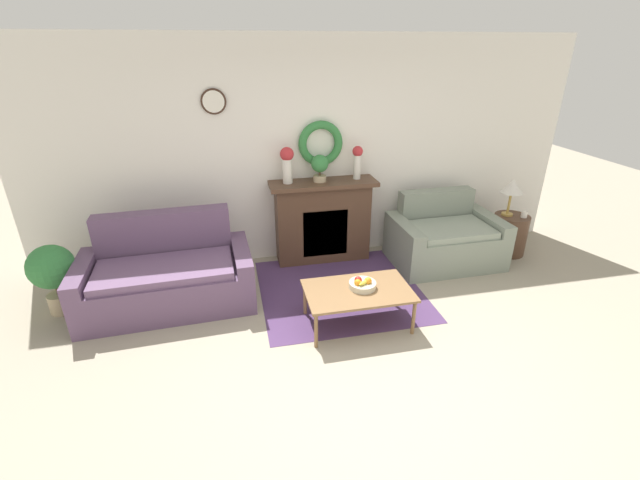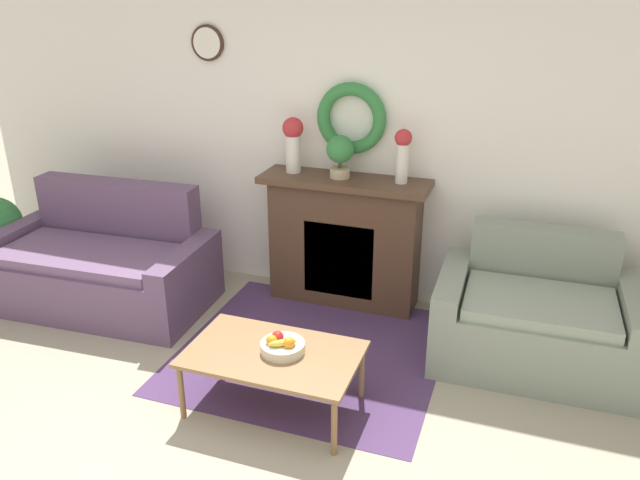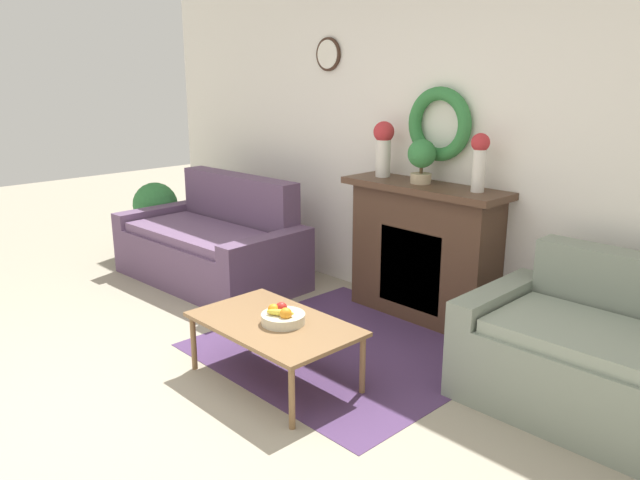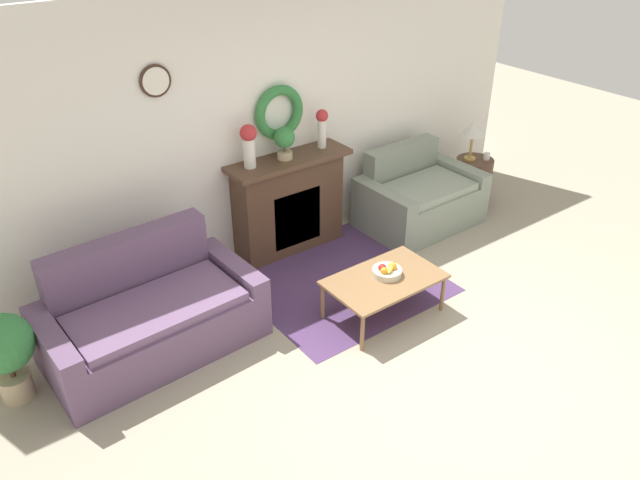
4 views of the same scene
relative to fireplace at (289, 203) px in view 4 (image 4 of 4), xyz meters
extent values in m
plane|color=#9E937F|center=(-0.11, -2.45, -0.53)|extent=(16.00, 16.00, 0.00)
cube|color=#4C335B|center=(0.02, -0.83, -0.53)|extent=(1.80, 1.74, 0.01)
cube|color=white|center=(-0.11, 0.21, 0.82)|extent=(6.80, 0.06, 2.70)
cylinder|color=#382319|center=(-1.21, 0.16, 1.46)|extent=(0.28, 0.02, 0.28)
cylinder|color=white|center=(-1.21, 0.15, 1.46)|extent=(0.24, 0.01, 0.24)
torus|color=#337A3D|center=(0.00, 0.12, 0.95)|extent=(0.54, 0.10, 0.54)
cube|color=#4C3323|center=(0.00, 0.01, -0.03)|extent=(1.17, 0.34, 1.00)
cube|color=black|center=(0.00, -0.15, -0.11)|extent=(0.56, 0.02, 0.60)
cube|color=orange|center=(0.00, -0.16, -0.19)|extent=(0.45, 0.01, 0.33)
cube|color=#4C3323|center=(0.00, -0.03, 0.50)|extent=(1.31, 0.41, 0.05)
cube|color=#604766|center=(-1.84, -0.81, -0.32)|extent=(1.45, 0.79, 0.43)
cube|color=#604766|center=(-1.86, -0.35, -0.07)|extent=(1.43, 0.27, 0.93)
cube|color=#604766|center=(-2.64, -0.75, -0.25)|extent=(0.21, 0.93, 0.57)
cube|color=#604766|center=(-1.05, -0.67, -0.25)|extent=(0.21, 0.93, 0.57)
cube|color=#6A4E70|center=(-1.84, -0.81, -0.06)|extent=(1.39, 0.73, 0.08)
cube|color=gray|center=(1.50, -0.54, -0.30)|extent=(1.00, 0.71, 0.45)
cube|color=gray|center=(1.49, -0.09, -0.10)|extent=(0.99, 0.21, 0.86)
cube|color=gray|center=(0.92, -0.45, -0.23)|extent=(0.19, 0.89, 0.59)
cube|color=gray|center=(2.08, -0.43, -0.23)|extent=(0.19, 0.89, 0.59)
cube|color=gray|center=(1.50, -0.54, -0.04)|extent=(0.96, 0.66, 0.08)
cube|color=olive|center=(0.02, -1.49, -0.15)|extent=(1.04, 0.64, 0.03)
cylinder|color=olive|center=(-0.46, -1.77, -0.35)|extent=(0.04, 0.04, 0.37)
cylinder|color=olive|center=(0.50, -1.77, -0.35)|extent=(0.04, 0.04, 0.37)
cylinder|color=olive|center=(-0.46, -1.21, -0.35)|extent=(0.04, 0.04, 0.37)
cylinder|color=olive|center=(0.50, -1.21, -0.35)|extent=(0.04, 0.04, 0.37)
cylinder|color=beige|center=(0.07, -1.46, -0.11)|extent=(0.27, 0.27, 0.06)
sphere|color=#B2231E|center=(0.03, -1.44, -0.06)|extent=(0.07, 0.07, 0.07)
sphere|color=orange|center=(0.12, -1.48, -0.06)|extent=(0.07, 0.07, 0.07)
sphere|color=orange|center=(0.01, -1.49, -0.06)|extent=(0.07, 0.07, 0.07)
ellipsoid|color=yellow|center=(0.08, -1.50, -0.06)|extent=(0.16, 0.13, 0.04)
cylinder|color=#4C3323|center=(2.46, -0.37, -0.27)|extent=(0.45, 0.45, 0.53)
cylinder|color=#B28E42|center=(2.41, -0.32, 0.01)|extent=(0.15, 0.15, 0.02)
cylinder|color=#B28E42|center=(2.41, -0.32, 0.16)|extent=(0.03, 0.03, 0.28)
cone|color=silver|center=(2.41, -0.32, 0.39)|extent=(0.28, 0.28, 0.17)
cylinder|color=silver|center=(2.56, -0.45, 0.04)|extent=(0.08, 0.08, 0.08)
cylinder|color=silver|center=(-0.43, 0.01, 0.66)|extent=(0.12, 0.12, 0.29)
sphere|color=#B72D33|center=(-0.43, 0.01, 0.87)|extent=(0.16, 0.16, 0.16)
cylinder|color=silver|center=(0.43, 0.01, 0.67)|extent=(0.09, 0.09, 0.29)
sphere|color=#B72D33|center=(0.43, 0.01, 0.86)|extent=(0.13, 0.13, 0.13)
cylinder|color=tan|center=(-0.04, -0.01, 0.56)|extent=(0.15, 0.15, 0.07)
cylinder|color=#4C3823|center=(-0.04, -0.01, 0.62)|extent=(0.02, 0.02, 0.06)
sphere|color=#337A3D|center=(-0.04, -0.01, 0.74)|extent=(0.21, 0.21, 0.21)
cylinder|color=tan|center=(-2.95, -0.62, -0.43)|extent=(0.24, 0.24, 0.21)
cylinder|color=#4C3823|center=(-2.95, -0.62, -0.26)|extent=(0.04, 0.04, 0.12)
sphere|color=#337A3D|center=(-2.95, -0.62, -0.01)|extent=(0.45, 0.45, 0.45)
camera|label=1|loc=(-1.11, -4.91, 2.03)|focal=24.00mm
camera|label=2|loc=(1.34, -4.40, 1.90)|focal=35.00mm
camera|label=3|loc=(2.75, -3.71, 1.35)|focal=35.00mm
camera|label=4|loc=(-3.18, -4.86, 2.97)|focal=35.00mm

